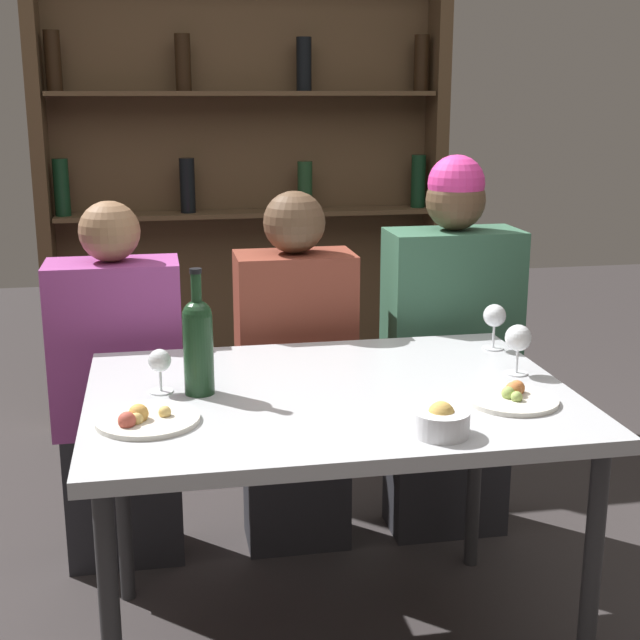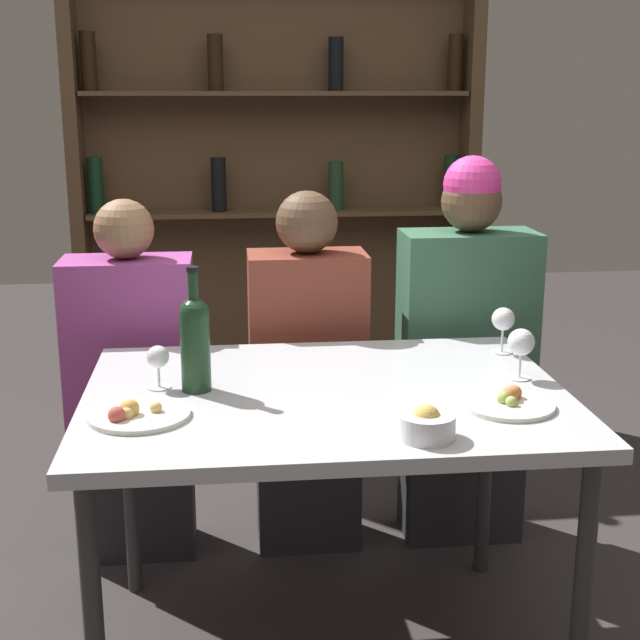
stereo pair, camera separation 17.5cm
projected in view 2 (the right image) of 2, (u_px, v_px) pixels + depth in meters
The scene contains 12 objects.
dining_table at pixel (326, 415), 2.26m from camera, with size 1.21×0.89×0.76m.
wine_rack_wall at pixel (276, 165), 4.05m from camera, with size 1.83×0.21×2.26m.
wine_bottle at pixel (195, 339), 2.21m from camera, with size 0.07×0.07×0.32m.
wine_glass_0 at pixel (521, 344), 2.31m from camera, with size 0.07×0.07×0.14m.
wine_glass_1 at pixel (503, 321), 2.54m from camera, with size 0.07×0.07×0.13m.
wine_glass_2 at pixel (158, 359), 2.24m from camera, with size 0.06×0.06×0.11m.
food_plate_0 at pixel (508, 402), 2.13m from camera, with size 0.22×0.22×0.05m.
food_plate_1 at pixel (136, 414), 2.05m from camera, with size 0.24×0.24×0.05m.
snack_bowl at pixel (427, 424), 1.93m from camera, with size 0.13×0.13×0.08m.
seated_person_left at pixel (133, 394), 2.86m from camera, with size 0.40×0.22×1.17m.
seated_person_center at pixel (307, 383), 2.91m from camera, with size 0.37×0.22×1.19m.
seated_person_right at pixel (465, 362), 2.95m from camera, with size 0.43×0.22×1.29m.
Camera 2 is at (-0.24, -2.11, 1.49)m, focal length 50.00 mm.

